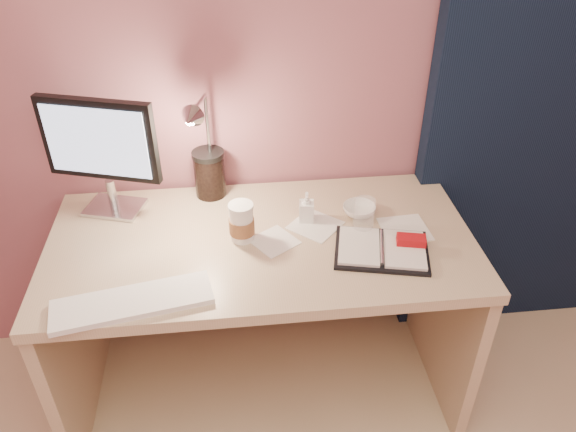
{
  "coord_description": "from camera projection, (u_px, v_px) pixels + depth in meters",
  "views": [
    {
      "loc": [
        -0.08,
        -0.09,
        1.85
      ],
      "look_at": [
        0.08,
        1.33,
        0.85
      ],
      "focal_mm": 35.0,
      "sensor_mm": 36.0,
      "label": 1
    }
  ],
  "objects": [
    {
      "name": "room",
      "position": [
        524.0,
        74.0,
        1.95
      ],
      "size": [
        3.5,
        3.5,
        3.5
      ],
      "color": "#C6B28E",
      "rests_on": "ground"
    },
    {
      "name": "desk",
      "position": [
        262.0,
        276.0,
        2.03
      ],
      "size": [
        1.4,
        0.7,
        0.73
      ],
      "color": "tan",
      "rests_on": "ground"
    },
    {
      "name": "monitor",
      "position": [
        102.0,
        146.0,
        1.84
      ],
      "size": [
        0.38,
        0.19,
        0.42
      ],
      "rotation": [
        0.0,
        0.0,
        -0.31
      ],
      "color": "silver",
      "rests_on": "desk"
    },
    {
      "name": "keyboard",
      "position": [
        133.0,
        302.0,
        1.59
      ],
      "size": [
        0.46,
        0.21,
        0.02
      ],
      "primitive_type": "cube",
      "rotation": [
        0.0,
        0.0,
        0.19
      ],
      "color": "white",
      "rests_on": "desk"
    },
    {
      "name": "planner",
      "position": [
        384.0,
        248.0,
        1.78
      ],
      "size": [
        0.34,
        0.28,
        0.05
      ],
      "rotation": [
        0.0,
        0.0,
        -0.23
      ],
      "color": "black",
      "rests_on": "desk"
    },
    {
      "name": "paper_a",
      "position": [
        274.0,
        241.0,
        1.83
      ],
      "size": [
        0.18,
        0.18,
        0.0
      ],
      "primitive_type": "cube",
      "rotation": [
        0.0,
        0.0,
        0.58
      ],
      "color": "silver",
      "rests_on": "desk"
    },
    {
      "name": "paper_b",
      "position": [
        405.0,
        229.0,
        1.89
      ],
      "size": [
        0.16,
        0.16,
        0.0
      ],
      "primitive_type": "cube",
      "rotation": [
        0.0,
        0.0,
        0.07
      ],
      "color": "silver",
      "rests_on": "desk"
    },
    {
      "name": "paper_c",
      "position": [
        315.0,
        225.0,
        1.9
      ],
      "size": [
        0.21,
        0.21,
        0.0
      ],
      "primitive_type": "cube",
      "rotation": [
        0.0,
        0.0,
        0.84
      ],
      "color": "silver",
      "rests_on": "desk"
    },
    {
      "name": "coffee_cup",
      "position": [
        242.0,
        223.0,
        1.81
      ],
      "size": [
        0.08,
        0.08,
        0.13
      ],
      "color": "white",
      "rests_on": "desk"
    },
    {
      "name": "clear_cup",
      "position": [
        364.0,
        216.0,
        1.85
      ],
      "size": [
        0.07,
        0.07,
        0.12
      ],
      "primitive_type": "cylinder",
      "color": "white",
      "rests_on": "desk"
    },
    {
      "name": "bowl",
      "position": [
        359.0,
        210.0,
        1.95
      ],
      "size": [
        0.15,
        0.15,
        0.04
      ],
      "primitive_type": "imported",
      "rotation": [
        0.0,
        0.0,
        0.4
      ],
      "color": "white",
      "rests_on": "desk"
    },
    {
      "name": "lotion_bottle",
      "position": [
        307.0,
        207.0,
        1.9
      ],
      "size": [
        0.06,
        0.06,
        0.11
      ],
      "primitive_type": "imported",
      "rotation": [
        0.0,
        0.0,
        -0.13
      ],
      "color": "white",
      "rests_on": "desk"
    },
    {
      "name": "dark_jar",
      "position": [
        210.0,
        176.0,
        2.03
      ],
      "size": [
        0.11,
        0.11,
        0.16
      ],
      "primitive_type": "cylinder",
      "color": "black",
      "rests_on": "desk"
    },
    {
      "name": "desk_lamp",
      "position": [
        216.0,
        143.0,
        1.85
      ],
      "size": [
        0.14,
        0.25,
        0.41
      ],
      "rotation": [
        0.0,
        0.0,
        -0.27
      ],
      "color": "silver",
      "rests_on": "desk"
    }
  ]
}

